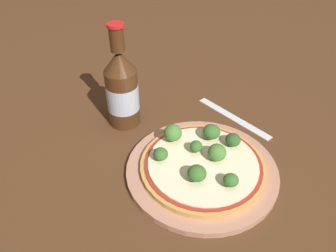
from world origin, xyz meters
The scene contains 13 objects.
ground_plane centered at (0.00, 0.00, 0.00)m, with size 3.00×3.00×0.00m, color #4C2D19.
plate centered at (0.01, -0.02, 0.01)m, with size 0.28×0.28×0.01m.
pizza centered at (0.01, -0.02, 0.02)m, with size 0.23×0.23×0.01m.
broccoli_floret_0 centered at (0.04, 0.05, 0.05)m, with size 0.03×0.03×0.04m.
broccoli_floret_1 centered at (-0.03, -0.03, 0.04)m, with size 0.03×0.03×0.03m.
broccoli_floret_2 centered at (-0.02, -0.08, 0.04)m, with size 0.03×0.03×0.03m.
broccoli_floret_3 centered at (0.03, 0.00, 0.04)m, with size 0.02×0.02×0.03m.
broccoli_floret_4 centered at (0.08, -0.06, 0.04)m, with size 0.03×0.03×0.03m.
broccoli_floret_5 centered at (-0.01, 0.05, 0.04)m, with size 0.03×0.03×0.03m.
broccoli_floret_6 centered at (0.08, -0.01, 0.04)m, with size 0.03×0.03×0.03m.
broccoli_floret_7 centered at (0.03, -0.04, 0.04)m, with size 0.03×0.03×0.03m.
beer_bottle centered at (0.08, 0.19, 0.09)m, with size 0.07×0.07×0.22m.
fork centered at (0.20, -0.02, 0.00)m, with size 0.09×0.19×0.00m.
Camera 1 is at (-0.40, -0.15, 0.45)m, focal length 35.00 mm.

